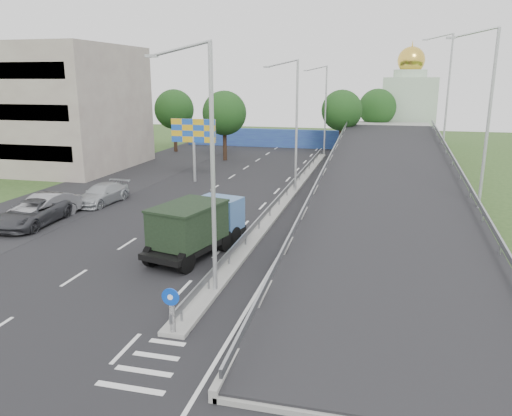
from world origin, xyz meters
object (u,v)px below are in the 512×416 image
(lamp_post_near, at_px, (208,158))
(lamp_post_far, at_px, (324,106))
(lamp_post_mid, at_px, (294,119))
(sign_bollard, at_px, (172,310))
(parked_car_d, at_px, (102,194))
(church, at_px, (408,105))
(parked_car_b, at_px, (44,207))
(dump_truck, at_px, (197,225))
(parked_car_c, at_px, (32,213))
(billboard, at_px, (194,134))

(lamp_post_near, relative_size, lamp_post_far, 1.00)
(lamp_post_mid, bearing_deg, sign_bollard, -90.26)
(lamp_post_mid, bearing_deg, parked_car_d, -151.25)
(church, xyz_separation_m, parked_car_b, (-23.99, -45.82, -4.47))
(parked_car_b, bearing_deg, lamp_post_mid, 47.18)
(dump_truck, relative_size, parked_car_d, 1.37)
(church, xyz_separation_m, parked_car_d, (-22.72, -41.04, -4.59))
(sign_bollard, relative_size, parked_car_b, 0.33)
(lamp_post_far, xyz_separation_m, parked_car_d, (-12.83, -27.04, -5.09))
(parked_car_c, bearing_deg, lamp_post_far, 63.20)
(parked_car_c, bearing_deg, lamp_post_near, -29.91)
(lamp_post_mid, distance_m, church, 35.41)
(church, bearing_deg, dump_truck, -103.80)
(lamp_post_near, relative_size, parked_car_c, 1.80)
(lamp_post_far, bearing_deg, parked_car_c, -113.03)
(dump_truck, height_order, parked_car_d, dump_truck)
(church, bearing_deg, parked_car_b, -117.64)
(billboard, bearing_deg, lamp_post_near, -67.51)
(sign_bollard, distance_m, parked_car_d, 21.07)
(parked_car_b, relative_size, parked_car_c, 0.91)
(lamp_post_mid, bearing_deg, lamp_post_near, -90.00)
(lamp_post_far, bearing_deg, parked_car_d, -115.39)
(lamp_post_far, bearing_deg, lamp_post_near, -90.00)
(lamp_post_near, height_order, lamp_post_far, same)
(lamp_post_mid, height_order, dump_truck, lamp_post_mid)
(lamp_post_far, relative_size, dump_truck, 1.49)
(billboard, distance_m, dump_truck, 18.98)
(lamp_post_near, xyz_separation_m, lamp_post_far, (0.00, 40.00, 0.00))
(dump_truck, height_order, parked_car_c, dump_truck)
(lamp_post_near, xyz_separation_m, lamp_post_mid, (0.00, 20.00, 0.00))
(church, relative_size, parked_car_b, 2.72)
(billboard, height_order, parked_car_d, billboard)
(lamp_post_far, distance_m, church, 17.15)
(church, bearing_deg, lamp_post_far, -125.24)
(sign_bollard, bearing_deg, dump_truck, 104.52)
(sign_bollard, xyz_separation_m, lamp_post_near, (0.11, 3.83, 4.77))
(lamp_post_mid, bearing_deg, lamp_post_far, 90.00)
(lamp_post_near, distance_m, church, 54.90)
(parked_car_b, height_order, parked_car_d, parked_car_b)
(parked_car_d, bearing_deg, billboard, 72.58)
(lamp_post_mid, xyz_separation_m, parked_car_d, (-12.83, -7.04, -5.09))
(sign_bollard, relative_size, lamp_post_far, 0.17)
(lamp_post_far, relative_size, parked_car_d, 2.04)
(dump_truck, bearing_deg, church, 89.84)
(lamp_post_mid, distance_m, parked_car_d, 15.50)
(parked_car_c, bearing_deg, parked_car_b, 87.89)
(billboard, distance_m, parked_car_d, 10.37)
(lamp_post_near, distance_m, lamp_post_mid, 20.00)
(lamp_post_near, height_order, parked_car_b, lamp_post_near)
(billboard, bearing_deg, dump_truck, -68.64)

